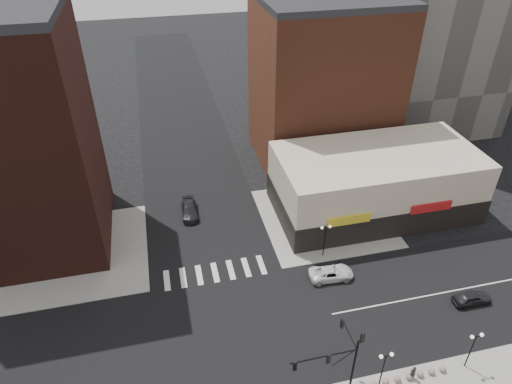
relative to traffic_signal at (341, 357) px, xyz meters
name	(u,v)px	position (x,y,z in m)	size (l,w,h in m)	color
ground	(230,334)	(-7.24, 7.83, -4.96)	(240.00, 240.00, 0.00)	black
road_ew	(230,334)	(-7.24, 7.83, -4.95)	(200.00, 14.00, 0.02)	black
road_ns	(230,334)	(-7.24, 7.83, -4.95)	(14.00, 200.00, 0.02)	black
sidewalk_nw	(79,254)	(-21.74, 22.33, -4.90)	(15.00, 15.00, 0.12)	gray
sidewalk_ne	(324,217)	(7.26, 22.33, -4.90)	(15.00, 15.00, 0.12)	gray
building_nw	(8,144)	(-26.24, 26.33, 7.54)	(16.00, 15.00, 25.00)	#381711
building_ne_midrise	(323,86)	(11.76, 37.33, 6.04)	(18.00, 15.00, 22.00)	brown
building_ne_row	(374,187)	(13.76, 22.83, -1.66)	(24.20, 12.20, 8.00)	beige
traffic_signal	(341,357)	(0.00, 0.00, 0.00)	(5.59, 3.09, 7.77)	black
street_lamp_se_a	(385,362)	(3.76, -0.17, -1.67)	(1.22, 0.32, 4.16)	black
street_lamp_se_b	(474,342)	(11.76, -0.17, -1.67)	(1.22, 0.32, 4.16)	black
street_lamp_ne	(325,233)	(4.76, 15.83, -1.67)	(1.22, 0.32, 4.16)	black
bollard_row	(403,378)	(5.94, -0.17, -4.57)	(7.90, 0.55, 0.55)	#88685D
white_suv	(331,273)	(4.42, 12.49, -4.31)	(2.15, 4.66, 1.29)	silver
dark_sedan_east	(472,298)	(16.69, 6.07, -4.31)	(1.55, 3.84, 1.31)	black
dark_sedan_north	(190,210)	(-8.78, 26.83, -4.28)	(1.92, 4.71, 1.37)	black
pedestrian	(413,373)	(6.72, -0.17, -4.09)	(0.55, 0.36, 1.51)	black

